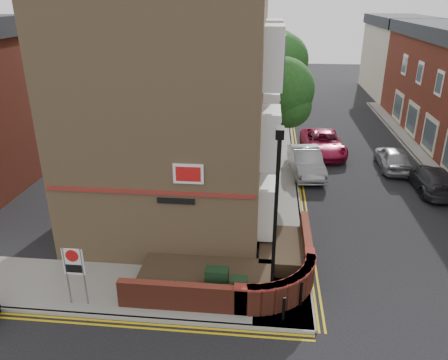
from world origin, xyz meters
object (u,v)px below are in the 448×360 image
(zone_sign, at_px, (74,266))
(silver_car_near, at_px, (306,162))
(utility_cabinet_large, at_px, (217,283))
(lamppost, at_px, (275,221))

(zone_sign, height_order, silver_car_near, zone_sign)
(utility_cabinet_large, height_order, silver_car_near, silver_car_near)
(lamppost, relative_size, silver_car_near, 1.33)
(utility_cabinet_large, bearing_deg, silver_car_near, 72.47)
(utility_cabinet_large, bearing_deg, lamppost, -3.01)
(utility_cabinet_large, distance_m, zone_sign, 4.86)
(lamppost, distance_m, zone_sign, 6.85)
(silver_car_near, bearing_deg, utility_cabinet_large, -113.89)
(lamppost, relative_size, zone_sign, 2.86)
(utility_cabinet_large, relative_size, silver_car_near, 0.25)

